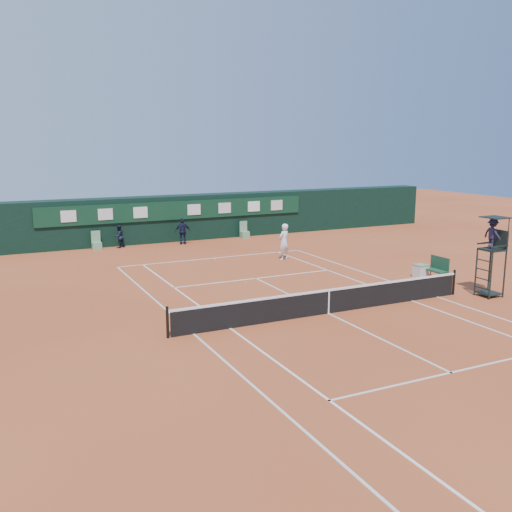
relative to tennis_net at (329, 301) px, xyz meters
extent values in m
plane|color=#B6522B|center=(0.00, 0.00, -0.51)|extent=(90.00, 90.00, 0.00)
cube|color=silver|center=(0.00, 11.88, -0.50)|extent=(11.05, 0.08, 0.01)
cube|color=silver|center=(5.49, 0.00, -0.50)|extent=(0.08, 23.85, 0.01)
cube|color=silver|center=(-5.49, 0.00, -0.50)|extent=(0.08, 23.85, 0.01)
cube|color=silver|center=(4.12, 0.00, -0.50)|extent=(0.08, 23.85, 0.01)
cube|color=white|center=(-4.12, 0.00, -0.50)|extent=(0.08, 23.85, 0.01)
cube|color=silver|center=(0.00, 6.40, -0.50)|extent=(8.31, 0.08, 0.01)
cube|color=silver|center=(0.00, -6.40, -0.50)|extent=(8.31, 0.08, 0.01)
cube|color=silver|center=(0.00, 0.00, -0.50)|extent=(0.08, 12.88, 0.01)
cube|color=silver|center=(0.00, 11.73, -0.50)|extent=(0.08, 0.30, 0.01)
cube|color=black|center=(0.00, 0.00, -0.06)|extent=(12.60, 0.04, 0.90)
cube|color=white|center=(0.00, 0.00, 0.42)|extent=(12.80, 0.06, 0.08)
cube|color=white|center=(0.00, 0.00, -0.05)|extent=(0.06, 0.05, 0.92)
cylinder|color=black|center=(6.40, 0.00, 0.04)|extent=(0.10, 0.10, 1.10)
cylinder|color=black|center=(-6.40, 0.00, 0.04)|extent=(0.10, 0.10, 1.10)
cube|color=black|center=(0.00, 18.75, 0.99)|extent=(40.00, 1.50, 3.00)
cube|color=#0E331F|center=(0.00, 17.94, 1.59)|extent=(18.00, 0.10, 1.20)
cube|color=silver|center=(-7.00, 17.87, 1.59)|extent=(0.90, 0.04, 0.70)
cube|color=silver|center=(-4.80, 17.87, 1.59)|extent=(0.90, 0.04, 0.70)
cube|color=silver|center=(-2.60, 17.87, 1.59)|extent=(0.90, 0.04, 0.70)
cube|color=silver|center=(1.00, 17.87, 1.59)|extent=(0.90, 0.04, 0.70)
cube|color=silver|center=(3.20, 17.87, 1.59)|extent=(0.90, 0.04, 0.70)
cube|color=white|center=(5.40, 17.87, 1.59)|extent=(0.90, 0.04, 0.70)
cube|color=silver|center=(7.20, 17.87, 1.59)|extent=(0.90, 0.04, 0.70)
cube|color=#63986C|center=(-5.50, 17.45, -0.28)|extent=(0.55, 0.50, 0.46)
cube|color=#61956E|center=(-5.50, 17.67, 0.29)|extent=(0.55, 0.06, 0.70)
cube|color=#639768|center=(4.50, 17.45, -0.28)|extent=(0.55, 0.50, 0.46)
cube|color=#619471|center=(4.50, 17.67, 0.29)|extent=(0.55, 0.06, 0.70)
cylinder|color=black|center=(7.16, -1.26, 0.49)|extent=(0.07, 0.07, 2.00)
cylinder|color=black|center=(7.16, -0.46, 0.49)|extent=(0.07, 0.07, 2.00)
cylinder|color=black|center=(7.96, -1.26, 0.49)|extent=(0.07, 0.07, 2.00)
cylinder|color=black|center=(7.96, -0.46, 0.49)|extent=(0.07, 0.07, 2.00)
cube|color=black|center=(7.56, -0.86, 1.53)|extent=(0.85, 0.85, 0.08)
cube|color=black|center=(7.96, -0.86, 1.94)|extent=(0.06, 0.85, 0.80)
cube|color=black|center=(7.56, -1.28, 1.74)|extent=(0.85, 0.05, 0.06)
cube|color=black|center=(7.56, -0.44, 1.74)|extent=(0.85, 0.05, 0.06)
cylinder|color=black|center=(7.96, -1.26, 2.39)|extent=(0.04, 0.04, 1.00)
cylinder|color=black|center=(7.96, -0.46, 2.39)|extent=(0.04, 0.04, 1.00)
cube|color=black|center=(7.61, -0.86, 2.89)|extent=(0.95, 0.95, 0.04)
cube|color=black|center=(7.56, -0.86, -0.36)|extent=(0.80, 0.80, 0.05)
cube|color=black|center=(7.16, -0.86, -0.11)|extent=(0.04, 0.80, 0.04)
cube|color=black|center=(7.16, -0.86, 0.29)|extent=(0.04, 0.80, 0.04)
cube|color=black|center=(7.16, -0.86, 0.69)|extent=(0.04, 0.80, 0.04)
cube|color=black|center=(7.16, -0.86, 1.09)|extent=(0.04, 0.80, 0.04)
imported|color=#1B1933|center=(7.51, -0.86, 2.21)|extent=(0.47, 0.82, 1.28)
cube|color=#1A4329|center=(7.67, 2.45, -0.06)|extent=(0.55, 1.20, 0.08)
cube|color=#19402A|center=(7.92, 2.45, 0.29)|extent=(0.06, 1.20, 0.60)
cylinder|color=black|center=(7.45, 1.90, -0.30)|extent=(0.04, 0.04, 0.41)
cylinder|color=black|center=(7.89, 1.90, -0.30)|extent=(0.04, 0.04, 0.41)
cylinder|color=black|center=(7.45, 3.00, -0.30)|extent=(0.04, 0.04, 0.41)
cylinder|color=black|center=(7.89, 3.00, -0.30)|extent=(0.04, 0.04, 0.41)
cube|color=black|center=(6.50, 1.45, -0.37)|extent=(0.40, 0.76, 0.27)
cube|color=silver|center=(7.32, 3.10, -0.21)|extent=(0.55, 0.55, 0.60)
cube|color=#639768|center=(7.32, 3.10, 0.11)|extent=(0.57, 0.57, 0.05)
sphere|color=#BFE334|center=(-0.82, 5.78, -0.48)|extent=(0.06, 0.06, 0.06)
imported|color=white|center=(3.38, 9.78, 0.51)|extent=(0.87, 0.73, 2.04)
imported|color=black|center=(-4.10, 17.51, 0.21)|extent=(0.87, 0.79, 1.44)
imported|color=black|center=(-0.12, 16.95, 0.34)|extent=(1.07, 0.66, 1.69)
camera|label=1|loc=(-11.71, -17.76, 5.97)|focal=40.00mm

